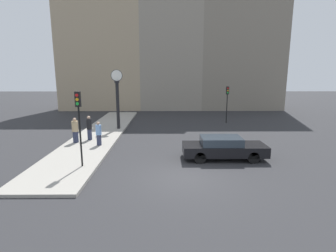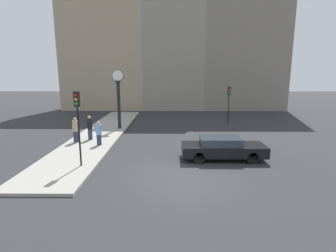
# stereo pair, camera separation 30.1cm
# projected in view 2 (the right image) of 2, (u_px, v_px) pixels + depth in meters

# --- Properties ---
(ground_plane) EXTENTS (120.00, 120.00, 0.00)m
(ground_plane) POSITION_uv_depth(u_px,v_px,m) (180.00, 178.00, 12.41)
(ground_plane) COLOR #2D2D30
(sidewalk_corner) EXTENTS (3.40, 22.38, 0.15)m
(sidewalk_corner) POSITION_uv_depth(u_px,v_px,m) (102.00, 133.00, 21.45)
(sidewalk_corner) COLOR #A39E93
(sidewalk_corner) RESTS_ON ground_plane
(building_row) EXTENTS (29.64, 5.00, 19.61)m
(building_row) POSITION_uv_depth(u_px,v_px,m) (176.00, 41.00, 34.91)
(building_row) COLOR tan
(building_row) RESTS_ON ground_plane
(sedan_car) EXTENTS (4.74, 1.76, 1.31)m
(sedan_car) POSITION_uv_depth(u_px,v_px,m) (222.00, 148.00, 15.01)
(sedan_car) COLOR black
(sedan_car) RESTS_ON ground_plane
(traffic_light_near) EXTENTS (0.26, 0.24, 3.85)m
(traffic_light_near) POSITION_uv_depth(u_px,v_px,m) (78.00, 113.00, 13.12)
(traffic_light_near) COLOR black
(traffic_light_near) RESTS_ON sidewalk_corner
(traffic_light_far) EXTENTS (0.26, 0.24, 3.61)m
(traffic_light_far) POSITION_uv_depth(u_px,v_px,m) (229.00, 97.00, 25.42)
(traffic_light_far) COLOR black
(traffic_light_far) RESTS_ON ground_plane
(street_clock) EXTENTS (0.97, 0.35, 5.02)m
(street_clock) POSITION_uv_depth(u_px,v_px,m) (119.00, 98.00, 22.34)
(street_clock) COLOR black
(street_clock) RESTS_ON sidewalk_corner
(pedestrian_blue_stripe) EXTENTS (0.37, 0.37, 1.60)m
(pedestrian_blue_stripe) POSITION_uv_depth(u_px,v_px,m) (99.00, 133.00, 17.44)
(pedestrian_blue_stripe) COLOR #2D334C
(pedestrian_blue_stripe) RESTS_ON sidewalk_corner
(pedestrian_black_jacket) EXTENTS (0.37, 0.37, 1.74)m
(pedestrian_black_jacket) POSITION_uv_depth(u_px,v_px,m) (90.00, 128.00, 18.86)
(pedestrian_black_jacket) COLOR #2D334C
(pedestrian_black_jacket) RESTS_ON sidewalk_corner
(pedestrian_tan_coat) EXTENTS (0.43, 0.43, 1.73)m
(pedestrian_tan_coat) POSITION_uv_depth(u_px,v_px,m) (76.00, 130.00, 18.16)
(pedestrian_tan_coat) COLOR #2D334C
(pedestrian_tan_coat) RESTS_ON sidewalk_corner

